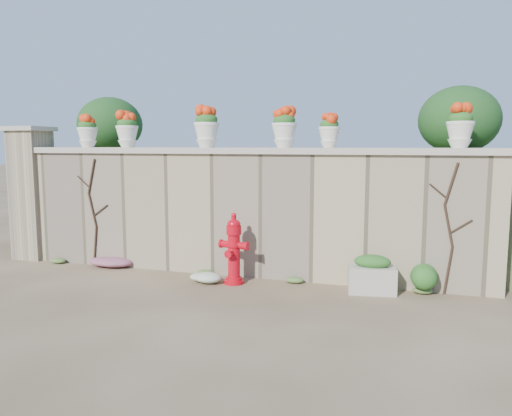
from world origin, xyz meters
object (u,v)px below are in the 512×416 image
(fire_hydrant, at_px, (234,249))
(urn_pot_0, at_px, (88,132))
(terracotta_pot, at_px, (462,139))
(planter_box, at_px, (372,275))

(fire_hydrant, height_order, urn_pot_0, urn_pot_0)
(urn_pot_0, height_order, terracotta_pot, urn_pot_0)
(fire_hydrant, xyz_separation_m, urn_pot_0, (-2.98, 0.59, 1.83))
(fire_hydrant, xyz_separation_m, planter_box, (2.09, 0.14, -0.29))
(urn_pot_0, xyz_separation_m, terracotta_pot, (6.23, 0.00, -0.15))
(fire_hydrant, distance_m, urn_pot_0, 3.55)
(urn_pot_0, bearing_deg, fire_hydrant, -11.26)
(planter_box, height_order, urn_pot_0, urn_pot_0)
(planter_box, bearing_deg, fire_hydrant, 175.06)
(urn_pot_0, relative_size, terracotta_pot, 2.07)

